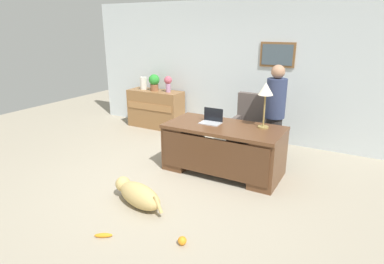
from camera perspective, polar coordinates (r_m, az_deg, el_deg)
ground_plane at (r=4.78m, az=-3.72°, el=-9.23°), size 12.00×12.00×0.00m
back_wall at (r=6.63m, az=8.44°, el=10.66°), size 7.00×0.16×2.70m
desk at (r=5.01m, az=5.47°, el=-2.77°), size 1.79×0.87×0.76m
credenza at (r=7.36m, az=-6.44°, el=4.08°), size 1.26×0.50×0.84m
armchair at (r=5.74m, az=10.30°, el=0.53°), size 0.60×0.59×1.09m
person_standing at (r=5.42m, az=14.43°, el=3.11°), size 0.32×0.32×1.63m
dog_lying at (r=4.25m, az=-9.57°, el=-10.83°), size 0.88×0.47×0.30m
laptop at (r=5.05m, az=3.50°, el=2.24°), size 0.32×0.22×0.22m
desk_lamp at (r=4.79m, az=12.91°, el=6.94°), size 0.22×0.22×0.68m
vase_with_flowers at (r=7.03m, az=-4.26°, el=8.76°), size 0.17×0.17×0.35m
vase_empty at (r=7.43m, az=-8.58°, el=8.54°), size 0.16×0.16×0.28m
potted_plant at (r=7.24m, az=-6.71°, el=8.84°), size 0.24×0.24×0.36m
dog_toy_ball at (r=3.58m, az=-1.75°, el=-18.68°), size 0.09×0.09×0.09m
dog_toy_bone at (r=3.82m, az=-15.40°, el=-17.22°), size 0.20×0.14×0.05m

